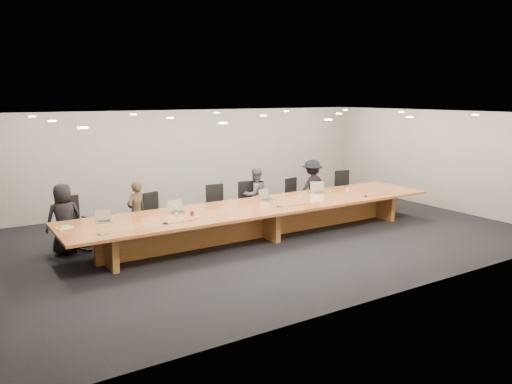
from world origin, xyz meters
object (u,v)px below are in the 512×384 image
(person_c, at_px, (255,195))
(paper_cup_near, at_px, (301,197))
(chair_right, at_px, (296,197))
(laptop_e, at_px, (319,187))
(amber_mug, at_px, (192,213))
(chair_far_right, at_px, (345,189))
(conference_table, at_px, (263,215))
(chair_mid_left, at_px, (219,207))
(laptop_b, at_px, (178,207))
(person_b, at_px, (136,211))
(water_bottle, at_px, (176,211))
(paper_cup_far, at_px, (347,190))
(chair_far_left, at_px, (75,224))
(chair_mid_right, at_px, (249,203))
(mic_center, at_px, (278,206))
(person_a, at_px, (64,219))
(chair_left, at_px, (157,215))
(laptop_d, at_px, (268,195))
(person_d, at_px, (312,187))
(av_box, at_px, (104,234))
(mic_right, at_px, (366,196))
(mic_left, at_px, (165,223))

(person_c, xyz_separation_m, paper_cup_near, (0.55, -1.19, 0.08))
(chair_right, xyz_separation_m, laptop_e, (0.04, -0.90, 0.39))
(person_c, distance_m, amber_mug, 2.75)
(chair_far_right, bearing_deg, conference_table, -149.74)
(chair_mid_left, distance_m, laptop_b, 1.72)
(laptop_e, bearing_deg, person_b, -172.42)
(water_bottle, xyz_separation_m, paper_cup_far, (4.77, 0.01, -0.05))
(person_b, bearing_deg, chair_far_left, -20.11)
(chair_mid_right, bearing_deg, mic_center, -84.79)
(person_a, bearing_deg, conference_table, 161.24)
(chair_left, distance_m, laptop_b, 1.10)
(chair_right, relative_size, person_a, 0.70)
(chair_far_right, height_order, laptop_d, chair_far_right)
(chair_far_left, distance_m, paper_cup_far, 6.68)
(laptop_e, bearing_deg, person_d, 80.73)
(chair_far_left, distance_m, person_b, 1.34)
(paper_cup_near, distance_m, av_box, 4.95)
(chair_right, distance_m, paper_cup_far, 1.43)
(chair_mid_right, height_order, person_a, person_a)
(paper_cup_far, bearing_deg, laptop_e, 160.17)
(mic_right, bearing_deg, laptop_b, 169.98)
(av_box, height_order, mic_left, mic_left)
(person_d, relative_size, laptop_e, 4.03)
(chair_far_left, relative_size, laptop_d, 3.34)
(chair_far_right, bearing_deg, laptop_b, -158.85)
(mic_left, bearing_deg, laptop_d, 15.01)
(laptop_e, height_order, mic_left, laptop_e)
(mic_center, bearing_deg, chair_right, 43.59)
(water_bottle, distance_m, paper_cup_near, 3.22)
(person_b, height_order, av_box, person_b)
(person_c, xyz_separation_m, water_bottle, (-2.66, -1.14, 0.14))
(laptop_d, bearing_deg, paper_cup_near, -40.18)
(chair_mid_left, bearing_deg, mic_center, -65.38)
(chair_far_right, bearing_deg, mic_center, -143.66)
(amber_mug, bearing_deg, conference_table, 2.42)
(chair_left, distance_m, paper_cup_far, 4.91)
(chair_mid_left, relative_size, chair_mid_right, 1.01)
(chair_left, bearing_deg, mic_left, -123.96)
(laptop_e, bearing_deg, laptop_b, -160.33)
(chair_far_left, distance_m, amber_mug, 2.45)
(chair_mid_right, height_order, chair_far_right, chair_far_right)
(av_box, bearing_deg, paper_cup_far, -11.15)
(chair_far_left, distance_m, chair_left, 1.84)
(laptop_d, bearing_deg, chair_far_left, 149.58)
(person_d, distance_m, paper_cup_near, 1.67)
(paper_cup_near, bearing_deg, chair_far_left, 167.50)
(amber_mug, height_order, paper_cup_near, amber_mug)
(paper_cup_far, bearing_deg, chair_mid_right, 155.76)
(chair_far_right, height_order, laptop_e, chair_far_right)
(conference_table, xyz_separation_m, mic_right, (2.69, -0.54, 0.24))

